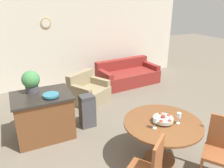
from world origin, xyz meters
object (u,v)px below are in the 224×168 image
at_px(dining_table, 162,131).
at_px(teal_bowl, 51,95).
at_px(dining_chair_near_right, 219,146).
at_px(wine_glass_right, 179,116).
at_px(fruit_bowl, 163,119).
at_px(trash_bin, 87,111).
at_px(armchair, 88,92).
at_px(dining_chair_near_left, 148,168).
at_px(couch, 127,75).
at_px(kitchen_island, 44,115).
at_px(wine_glass_left, 155,120).
at_px(potted_plant, 31,81).

xyz_separation_m(dining_table, teal_bowl, (-1.49, 1.43, 0.36)).
xyz_separation_m(dining_chair_near_right, teal_bowl, (-2.07, 2.09, 0.41)).
bearing_deg(wine_glass_right, fruit_bowl, 146.64).
distance_m(trash_bin, armchair, 1.22).
relative_size(dining_chair_near_left, wine_glass_right, 5.35).
bearing_deg(armchair, couch, -4.31).
height_order(dining_chair_near_left, fruit_bowl, dining_chair_near_left).
distance_m(fruit_bowl, couch, 3.79).
bearing_deg(kitchen_island, dining_chair_near_right, -45.74).
xyz_separation_m(teal_bowl, trash_bin, (0.75, 0.16, -0.59)).
bearing_deg(trash_bin, dining_chair_near_left, -87.72).
bearing_deg(dining_chair_near_right, trash_bin, -5.44).
bearing_deg(armchair, fruit_bowl, -113.03).
distance_m(wine_glass_left, teal_bowl, 1.98).
distance_m(teal_bowl, trash_bin, 0.97).
bearing_deg(dining_chair_near_right, teal_bowl, 8.97).
bearing_deg(potted_plant, trash_bin, -13.89).
bearing_deg(dining_table, kitchen_island, 135.41).
height_order(dining_chair_near_right, armchair, dining_chair_near_right).
bearing_deg(dining_chair_near_left, wine_glass_right, -8.52).
relative_size(fruit_bowl, kitchen_island, 0.30).
bearing_deg(dining_chair_near_left, potted_plant, 78.99).
bearing_deg(dining_chair_near_right, dining_table, 5.42).
xyz_separation_m(dining_chair_near_right, fruit_bowl, (-0.58, 0.66, 0.28)).
relative_size(dining_chair_near_left, teal_bowl, 3.36).
bearing_deg(dining_table, potted_plant, 133.86).
bearing_deg(wine_glass_right, dining_table, 146.60).
relative_size(fruit_bowl, teal_bowl, 1.11).
xyz_separation_m(wine_glass_left, teal_bowl, (-1.27, 1.52, 0.05)).
xyz_separation_m(potted_plant, couch, (3.10, 1.66, -0.86)).
bearing_deg(couch, dining_chair_near_right, -104.62).
height_order(teal_bowl, trash_bin, teal_bowl).
bearing_deg(dining_chair_near_left, dining_chair_near_right, -39.58).
bearing_deg(couch, dining_table, -115.11).
bearing_deg(dining_table, teal_bowl, 136.27).
bearing_deg(couch, trash_bin, -141.63).
xyz_separation_m(dining_chair_near_left, teal_bowl, (-0.84, 2.00, 0.41)).
relative_size(dining_table, dining_chair_near_right, 1.27).
bearing_deg(fruit_bowl, armchair, 96.50).
bearing_deg(wine_glass_left, trash_bin, 107.14).
bearing_deg(dining_table, wine_glass_right, -33.40).
bearing_deg(trash_bin, potted_plant, 166.11).
xyz_separation_m(dining_chair_near_left, armchair, (0.34, 3.31, -0.27)).
bearing_deg(armchair, potted_plant, -178.38).
distance_m(dining_chair_near_right, teal_bowl, 2.97).
xyz_separation_m(dining_table, dining_chair_near_left, (-0.66, -0.57, -0.04)).
relative_size(dining_chair_near_right, potted_plant, 2.32).
height_order(dining_chair_near_left, wine_glass_right, dining_chair_near_left).
xyz_separation_m(dining_chair_near_right, potted_plant, (-2.35, 2.50, 0.59)).
height_order(dining_chair_near_left, couch, dining_chair_near_left).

